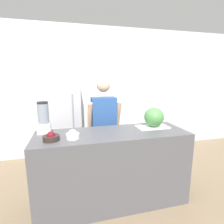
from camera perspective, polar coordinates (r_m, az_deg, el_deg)
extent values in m
plane|color=#7F6B51|center=(2.38, 2.39, -31.21)|extent=(14.00, 14.00, 0.00)
cube|color=silver|center=(3.68, -6.22, 6.49)|extent=(8.00, 0.06, 2.60)
cube|color=#4C4C51|center=(2.35, 0.20, -17.65)|extent=(1.87, 0.63, 0.94)
cube|color=#B7B7BC|center=(3.33, -16.32, -1.99)|extent=(0.70, 0.67, 1.73)
cylinder|color=gray|center=(2.95, -12.66, -0.06)|extent=(0.02, 0.02, 0.61)
cube|color=gray|center=(2.94, -2.60, -13.33)|extent=(0.28, 0.18, 0.76)
cube|color=#284C8C|center=(2.73, -2.72, -0.84)|extent=(0.37, 0.22, 0.54)
sphere|color=#DBAD89|center=(2.67, -2.82, 8.67)|extent=(0.21, 0.21, 0.21)
cylinder|color=#DBAD89|center=(2.66, -7.25, -1.46)|extent=(0.07, 0.22, 0.45)
cylinder|color=#DBAD89|center=(2.75, 1.99, -0.96)|extent=(0.07, 0.22, 0.45)
cube|color=white|center=(2.43, 13.03, -4.76)|extent=(0.42, 0.23, 0.01)
sphere|color=#4C8C47|center=(2.39, 13.54, -1.64)|extent=(0.26, 0.26, 0.26)
cylinder|color=#2D231E|center=(2.00, -19.25, -8.02)|extent=(0.17, 0.17, 0.06)
sphere|color=maroon|center=(1.99, -19.30, -7.26)|extent=(0.09, 0.09, 0.09)
cylinder|color=white|center=(1.99, -12.67, -7.66)|extent=(0.14, 0.14, 0.06)
sphere|color=white|center=(1.98, -12.71, -6.85)|extent=(0.09, 0.09, 0.09)
cube|color=silver|center=(2.28, -21.22, -4.92)|extent=(0.15, 0.15, 0.12)
cylinder|color=gray|center=(2.24, -21.55, -0.49)|extent=(0.13, 0.13, 0.24)
cylinder|color=black|center=(2.22, -21.79, 2.84)|extent=(0.12, 0.12, 0.02)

